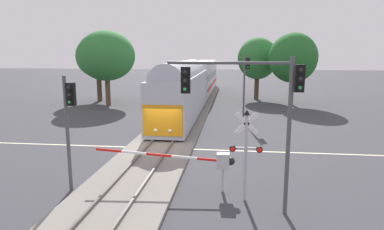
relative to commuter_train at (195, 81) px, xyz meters
name	(u,v)px	position (x,y,z in m)	size (l,w,h in m)	color
ground_plane	(160,148)	(0.00, -20.75, -2.79)	(220.00, 220.00, 0.00)	#3D3D42
road_centre_stripe	(160,148)	(0.00, -20.75, -2.78)	(44.00, 0.20, 0.01)	beige
railway_track	(160,147)	(0.00, -20.75, -2.69)	(4.40, 80.00, 0.32)	gray
commuter_train	(195,81)	(0.00, 0.00, 0.00)	(3.04, 42.99, 5.16)	#B2B7C1
crossing_gate_near	(205,161)	(3.54, -27.46, -1.35)	(6.44, 0.40, 1.86)	#B7B7BC
crossing_signal_mast	(246,146)	(5.29, -28.30, -0.39)	(1.36, 0.44, 3.93)	#B2B2B7
traffic_signal_median	(69,115)	(-2.43, -28.18, 0.73)	(0.53, 0.38, 5.24)	#4C4C51
traffic_signal_far_side	(246,77)	(5.81, -11.26, 1.28)	(0.53, 0.38, 6.10)	#4C4C51
traffic_signal_near_right	(255,96)	(5.52, -29.39, 1.83)	(5.04, 0.38, 6.10)	#4C4C51
pine_left_background	(98,57)	(-12.67, 0.58, 2.93)	(5.50, 5.50, 8.44)	#4C3828
oak_behind_train	(106,56)	(-10.21, -2.91, 3.08)	(6.70, 6.70, 8.83)	brown
elm_centre_background	(258,59)	(7.86, 4.65, 2.68)	(5.29, 5.29, 8.26)	#4C3828
oak_far_right	(293,58)	(11.69, -0.03, 2.84)	(5.68, 5.68, 8.60)	brown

